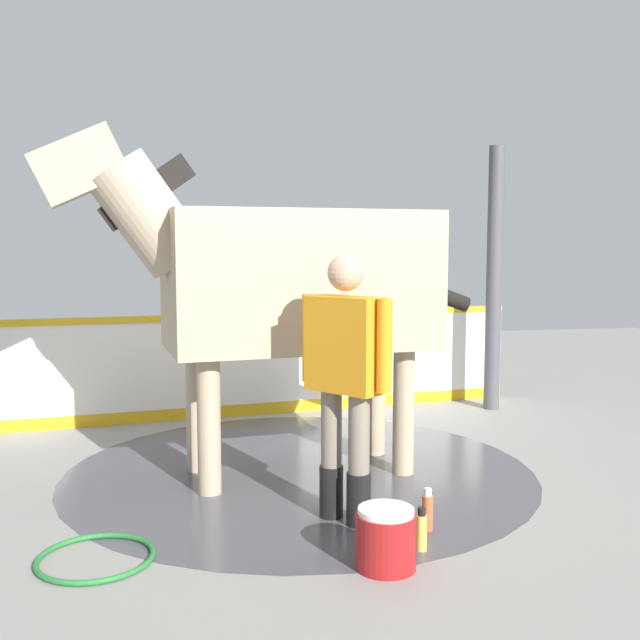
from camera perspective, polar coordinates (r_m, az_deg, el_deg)
name	(u,v)px	position (r m, az deg, el deg)	size (l,w,h in m)	color
ground_plane	(323,462)	(5.92, 0.23, -10.96)	(16.00, 16.00, 0.02)	gray
wet_patch	(300,471)	(5.65, -1.58, -11.65)	(3.51, 3.51, 0.00)	#4C4C54
barrier_wall	(245,368)	(7.37, -5.86, -3.76)	(5.75, 0.86, 1.03)	white
roof_post_far	(494,279)	(7.75, 13.35, 3.08)	(0.16, 0.16, 2.69)	#4C4C51
horse	(285,278)	(5.37, -2.76, 3.24)	(3.24, 1.24, 2.50)	tan
handler	(345,370)	(4.47, 1.97, -3.91)	(0.47, 0.53, 1.65)	black
wash_bucket	(386,538)	(4.06, 5.12, -16.52)	(0.32, 0.32, 0.33)	maroon
bottle_shampoo	(421,531)	(4.31, 7.86, -15.89)	(0.06, 0.06, 0.25)	#D8CC4C
bottle_spray	(428,511)	(4.58, 8.34, -14.44)	(0.07, 0.07, 0.26)	#CC5933
hose_coil	(96,557)	(4.35, -17.01, -17.20)	(0.64, 0.64, 0.03)	#267233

